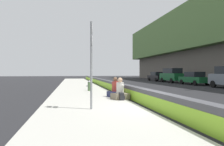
{
  "coord_description": "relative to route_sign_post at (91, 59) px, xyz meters",
  "views": [
    {
      "loc": [
        -8.13,
        3.51,
        1.66
      ],
      "look_at": [
        9.22,
        -0.03,
        1.58
      ],
      "focal_mm": 32.27,
      "sensor_mm": 36.0,
      "label": 1
    }
  ],
  "objects": [
    {
      "name": "backpack",
      "position": [
        2.3,
        -1.87,
        -1.88
      ],
      "size": [
        0.32,
        0.28,
        0.4
      ],
      "color": "#232328",
      "rests_on": "sidewalk_strip"
    },
    {
      "name": "ground_plane",
      "position": [
        -0.13,
        -2.69,
        -2.21
      ],
      "size": [
        160.0,
        160.0,
        0.0
      ],
      "primitive_type": "plane",
      "color": "#232326",
      "rests_on": "ground"
    },
    {
      "name": "seated_person_middle",
      "position": [
        3.87,
        -1.86,
        -1.69
      ],
      "size": [
        0.87,
        0.98,
        1.21
      ],
      "color": "#23284C",
      "rests_on": "sidewalk_strip"
    },
    {
      "name": "parked_car_far",
      "position": [
        26.93,
        -14.92,
        -1.35
      ],
      "size": [
        4.57,
        2.08,
        1.71
      ],
      "color": "black",
      "rests_on": "ground_plane"
    },
    {
      "name": "fire_hydrant",
      "position": [
        8.09,
        -0.63,
        -1.62
      ],
      "size": [
        0.26,
        0.46,
        0.88
      ],
      "color": "#47663D",
      "rests_on": "sidewalk_strip"
    },
    {
      "name": "seated_person_foreground",
      "position": [
        2.71,
        -1.88,
        -1.69
      ],
      "size": [
        0.94,
        1.03,
        1.21
      ],
      "color": "#706651",
      "rests_on": "sidewalk_strip"
    },
    {
      "name": "parked_car_fourth",
      "position": [
        15.4,
        -15.01,
        -1.35
      ],
      "size": [
        4.56,
        2.06,
        1.71
      ],
      "color": "#145128",
      "rests_on": "ground_plane"
    },
    {
      "name": "parked_car_midline",
      "position": [
        21.17,
        -14.95,
        -1.03
      ],
      "size": [
        4.84,
        2.14,
        2.28
      ],
      "color": "#145128",
      "rests_on": "ground_plane"
    },
    {
      "name": "jersey_barrier",
      "position": [
        -0.13,
        -2.69,
        -1.79
      ],
      "size": [
        76.0,
        0.45,
        0.85
      ],
      "color": "#47474C",
      "rests_on": "ground_plane"
    },
    {
      "name": "route_sign_post",
      "position": [
        0.0,
        0.0,
        0.0
      ],
      "size": [
        0.44,
        0.09,
        3.6
      ],
      "color": "gray",
      "rests_on": "sidewalk_strip"
    },
    {
      "name": "sidewalk_strip",
      "position": [
        -0.13,
        -0.04,
        -2.14
      ],
      "size": [
        80.0,
        4.4,
        0.14
      ],
      "primitive_type": "cube",
      "color": "#B5B2A8",
      "rests_on": "ground_plane"
    }
  ]
}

